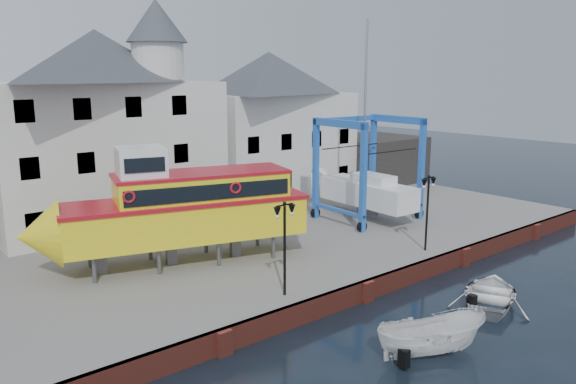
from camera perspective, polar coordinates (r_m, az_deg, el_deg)
ground at (r=27.14m, az=7.98°, el=-10.95°), size 140.00×140.00×0.00m
hardstanding at (r=34.85m, az=-5.49°, el=-4.81°), size 44.00×22.00×1.00m
quay_wall at (r=27.02m, az=7.84°, el=-9.91°), size 44.00×0.47×1.00m
building_white_main at (r=37.83m, az=-18.28°, el=6.53°), size 14.00×8.30×14.00m
building_white_right at (r=45.32m, az=-1.91°, el=6.96°), size 12.00×8.00×11.20m
shed_dark at (r=51.08m, az=8.42°, el=3.34°), size 8.00×7.00×4.00m
lamp_post_left at (r=23.98m, az=-0.35°, el=-3.36°), size 1.12×0.32×4.20m
lamp_post_right at (r=31.11m, az=14.05°, el=-0.17°), size 1.12×0.32×4.20m
tour_boat at (r=28.62m, az=-11.88°, el=-1.75°), size 14.30×7.01×6.07m
travel_lift at (r=38.20m, az=7.28°, el=0.74°), size 6.20×8.62×12.91m
motorboat_a at (r=22.91m, az=14.26°, el=-15.73°), size 4.75×3.41×1.72m
motorboat_b at (r=28.51m, az=19.88°, el=-10.42°), size 5.97×5.31×1.02m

